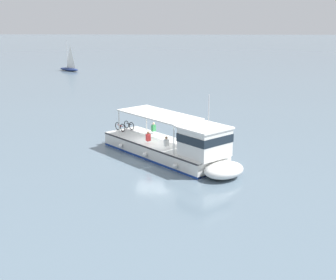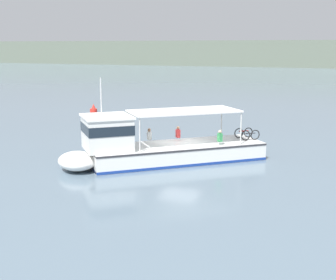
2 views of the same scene
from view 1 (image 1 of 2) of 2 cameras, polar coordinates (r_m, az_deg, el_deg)
name	(u,v)px [view 1 (image 1 of 2)]	position (r m, az deg, el deg)	size (l,w,h in m)	color
ground_plane	(153,157)	(34.58, -1.91, -2.08)	(400.00, 400.00, 0.00)	slate
ferry_main	(177,148)	(33.21, 1.14, -1.00)	(11.51, 10.80, 5.32)	white
sailboat_mid_channel	(69,68)	(88.27, -12.14, 8.72)	(4.02, 4.67, 5.40)	navy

